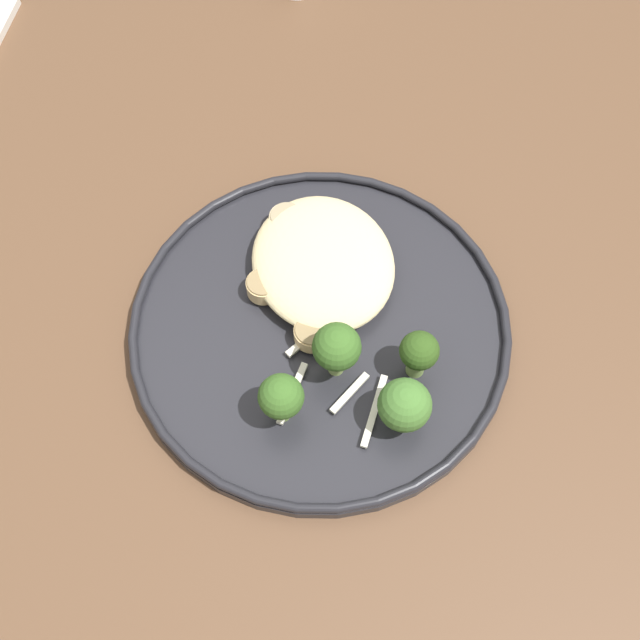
{
  "coord_description": "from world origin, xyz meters",
  "views": [
    {
      "loc": [
        -0.26,
        0.03,
        1.29
      ],
      "look_at": [
        0.01,
        -0.05,
        0.76
      ],
      "focal_mm": 45.02,
      "sensor_mm": 36.0,
      "label": 1
    }
  ],
  "objects": [
    {
      "name": "ground",
      "position": [
        0.0,
        0.0,
        0.0
      ],
      "size": [
        6.0,
        6.0,
        0.0
      ],
      "primitive_type": "plane",
      "color": "#47423D"
    },
    {
      "name": "noodle_bed",
      "position": [
        0.06,
        -0.06,
        0.76
      ],
      "size": [
        0.13,
        0.11,
        0.03
      ],
      "color": "beige",
      "rests_on": "dinner_plate"
    },
    {
      "name": "seared_scallop_rear_pale",
      "position": [
        0.02,
        -0.08,
        0.76
      ],
      "size": [
        0.03,
        0.03,
        0.01
      ],
      "color": "#E5C689",
      "rests_on": "dinner_plate"
    },
    {
      "name": "broccoli_floret_center_pile",
      "position": [
        -0.05,
        0.0,
        0.78
      ],
      "size": [
        0.03,
        0.03,
        0.05
      ],
      "color": "#7A994C",
      "rests_on": "dinner_plate"
    },
    {
      "name": "dinner_plate",
      "position": [
        0.01,
        -0.05,
        0.75
      ],
      "size": [
        0.29,
        0.29,
        0.02
      ],
      "color": "#232328",
      "rests_on": "wooden_dining_table"
    },
    {
      "name": "broccoli_floret_right_tilted",
      "position": [
        -0.03,
        -0.05,
        0.79
      ],
      "size": [
        0.04,
        0.04,
        0.05
      ],
      "color": "#89A356",
      "rests_on": "dinner_plate"
    },
    {
      "name": "wooden_dining_table",
      "position": [
        0.0,
        0.0,
        0.66
      ],
      "size": [
        1.4,
        1.0,
        0.74
      ],
      "color": "brown",
      "rests_on": "ground"
    },
    {
      "name": "seared_scallop_right_edge",
      "position": [
        0.0,
        -0.04,
        0.76
      ],
      "size": [
        0.03,
        0.03,
        0.01
      ],
      "color": "#DBB77A",
      "rests_on": "dinner_plate"
    },
    {
      "name": "seared_scallop_front_small",
      "position": [
        0.05,
        -0.01,
        0.76
      ],
      "size": [
        0.03,
        0.03,
        0.01
      ],
      "color": "#DBB77A",
      "rests_on": "dinner_plate"
    },
    {
      "name": "onion_sliver_pale_crescent",
      "position": [
        -0.07,
        -0.06,
        0.75
      ],
      "size": [
        0.05,
        0.04,
        0.0
      ],
      "primitive_type": "cube",
      "rotation": [
        0.0,
        0.0,
        2.56
      ],
      "color": "silver",
      "rests_on": "dinner_plate"
    },
    {
      "name": "seared_scallop_on_noodles",
      "position": [
        0.07,
        -0.09,
        0.76
      ],
      "size": [
        0.03,
        0.03,
        0.01
      ],
      "color": "#E5C689",
      "rests_on": "dinner_plate"
    },
    {
      "name": "onion_sliver_long_sliver",
      "position": [
        -0.04,
        -0.01,
        0.75
      ],
      "size": [
        0.04,
        0.03,
        0.0
      ],
      "primitive_type": "cube",
      "rotation": [
        0.0,
        0.0,
        2.5
      ],
      "color": "silver",
      "rests_on": "dinner_plate"
    },
    {
      "name": "broccoli_floret_split_head",
      "position": [
        -0.08,
        -0.08,
        0.78
      ],
      "size": [
        0.04,
        0.04,
        0.05
      ],
      "color": "#7A994C",
      "rests_on": "dinner_plate"
    },
    {
      "name": "onion_sliver_short_strip",
      "position": [
        -0.0,
        -0.03,
        0.75
      ],
      "size": [
        0.02,
        0.04,
        0.0
      ],
      "primitive_type": "cube",
      "rotation": [
        0.0,
        0.0,
        2.03
      ],
      "color": "silver",
      "rests_on": "dinner_plate"
    },
    {
      "name": "seared_scallop_tiny_bay",
      "position": [
        0.05,
        -0.05,
        0.76
      ],
      "size": [
        0.03,
        0.03,
        0.01
      ],
      "color": "#DBB77A",
      "rests_on": "dinner_plate"
    },
    {
      "name": "seared_scallop_half_hidden",
      "position": [
        0.08,
        -0.05,
        0.76
      ],
      "size": [
        0.03,
        0.03,
        0.02
      ],
      "color": "#DBB77A",
      "rests_on": "dinner_plate"
    },
    {
      "name": "onion_sliver_curled_piece",
      "position": [
        -0.05,
        -0.05,
        0.75
      ],
      "size": [
        0.03,
        0.04,
        0.0
      ],
      "primitive_type": "cube",
      "rotation": [
        0.0,
        0.0,
        2.14
      ],
      "color": "silver",
      "rests_on": "dinner_plate"
    },
    {
      "name": "broccoli_floret_left_leaning",
      "position": [
        -0.05,
        -0.1,
        0.78
      ],
      "size": [
        0.03,
        0.03,
        0.05
      ],
      "color": "#7A994C",
      "rests_on": "dinner_plate"
    },
    {
      "name": "seared_scallop_large_seared",
      "position": [
        0.1,
        -0.04,
        0.76
      ],
      "size": [
        0.03,
        0.03,
        0.02
      ],
      "color": "beige",
      "rests_on": "dinner_plate"
    }
  ]
}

